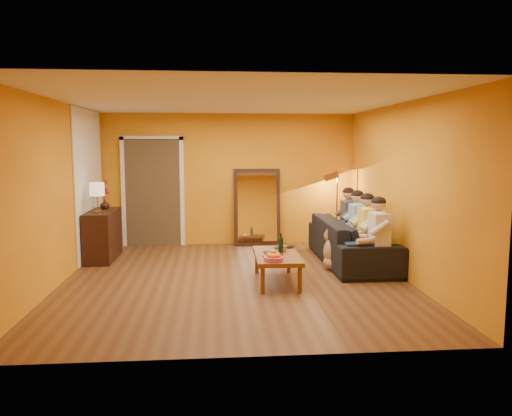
{
  "coord_description": "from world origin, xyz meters",
  "views": [
    {
      "loc": [
        -0.3,
        -7.19,
        1.95
      ],
      "look_at": [
        0.35,
        0.5,
        1.0
      ],
      "focal_mm": 35.0,
      "sensor_mm": 36.0,
      "label": 1
    }
  ],
  "objects": [
    {
      "name": "floor_lamp",
      "position": [
        2.1,
        2.35,
        0.72
      ],
      "size": [
        0.35,
        0.31,
        1.44
      ],
      "primitive_type": null,
      "rotation": [
        0.0,
        0.0,
        -0.25
      ],
      "color": "#AB6932",
      "rests_on": "floor"
    },
    {
      "name": "door_header",
      "position": [
        -1.5,
        2.71,
        2.12
      ],
      "size": [
        1.22,
        0.06,
        0.08
      ],
      "primitive_type": "cube",
      "color": "white",
      "rests_on": "wall_back"
    },
    {
      "name": "sofa",
      "position": [
        2.0,
        0.9,
        0.37
      ],
      "size": [
        2.52,
        0.98,
        0.74
      ],
      "primitive_type": "imported",
      "rotation": [
        0.0,
        0.0,
        1.57
      ],
      "color": "black",
      "rests_on": "floor"
    },
    {
      "name": "door_jamb_right",
      "position": [
        -0.93,
        2.71,
        1.05
      ],
      "size": [
        0.08,
        0.06,
        2.2
      ],
      "primitive_type": "cube",
      "color": "white",
      "rests_on": "wall_back"
    },
    {
      "name": "room_shell",
      "position": [
        0.0,
        0.37,
        1.3
      ],
      "size": [
        5.0,
        5.5,
        2.6
      ],
      "color": "brown",
      "rests_on": "ground"
    },
    {
      "name": "book_lower",
      "position": [
        0.41,
        -0.41,
        0.43
      ],
      "size": [
        0.18,
        0.23,
        0.02
      ],
      "primitive_type": "imported",
      "rotation": [
        0.0,
        0.0,
        0.08
      ],
      "color": "black",
      "rests_on": "coffee_table"
    },
    {
      "name": "book_mid",
      "position": [
        0.42,
        -0.4,
        0.45
      ],
      "size": [
        0.3,
        0.33,
        0.02
      ],
      "primitive_type": "imported",
      "rotation": [
        0.0,
        0.0,
        -0.48
      ],
      "color": "#A2121D",
      "rests_on": "book_lower"
    },
    {
      "name": "person_mid_right",
      "position": [
        2.13,
        1.0,
        0.61
      ],
      "size": [
        0.7,
        0.44,
        1.22
      ],
      "primitive_type": null,
      "color": "#85AACE",
      "rests_on": "sofa"
    },
    {
      "name": "mirror_frame",
      "position": [
        0.55,
        2.63,
        0.76
      ],
      "size": [
        0.92,
        0.27,
        1.51
      ],
      "primitive_type": "cube",
      "rotation": [
        -0.14,
        0.0,
        0.0
      ],
      "color": "black",
      "rests_on": "floor"
    },
    {
      "name": "tumbler",
      "position": [
        0.71,
        -0.09,
        0.47
      ],
      "size": [
        0.13,
        0.13,
        0.09
      ],
      "primitive_type": "imported",
      "rotation": [
        0.0,
        0.0,
        -0.31
      ],
      "color": "#B27F3F",
      "rests_on": "coffee_table"
    },
    {
      "name": "table_lamp",
      "position": [
        -2.24,
        1.25,
        1.1
      ],
      "size": [
        0.24,
        0.24,
        0.51
      ],
      "primitive_type": null,
      "color": "beige",
      "rests_on": "sideboard"
    },
    {
      "name": "white_accent",
      "position": [
        -2.48,
        1.75,
        1.3
      ],
      "size": [
        0.02,
        1.9,
        2.58
      ],
      "primitive_type": "cube",
      "color": "white",
      "rests_on": "wall_left"
    },
    {
      "name": "dog",
      "position": [
        1.6,
        0.49,
        0.33
      ],
      "size": [
        0.51,
        0.64,
        0.66
      ],
      "primitive_type": null,
      "rotation": [
        0.0,
        0.0,
        -0.3
      ],
      "color": "olive",
      "rests_on": "floor"
    },
    {
      "name": "flowers",
      "position": [
        -2.24,
        1.8,
        1.23
      ],
      "size": [
        0.17,
        0.17,
        0.51
      ],
      "primitive_type": null,
      "color": "#A2121D",
      "rests_on": "vase"
    },
    {
      "name": "person_far_left",
      "position": [
        2.13,
        -0.1,
        0.61
      ],
      "size": [
        0.7,
        0.44,
        1.22
      ],
      "primitive_type": null,
      "color": "beige",
      "rests_on": "sofa"
    },
    {
      "name": "doorway_recess",
      "position": [
        -1.5,
        2.83,
        1.05
      ],
      "size": [
        1.06,
        0.3,
        2.1
      ],
      "primitive_type": "cube",
      "color": "#3F2D19",
      "rests_on": "floor"
    },
    {
      "name": "vase",
      "position": [
        -2.24,
        1.8,
        0.94
      ],
      "size": [
        0.16,
        0.16,
        0.17
      ],
      "primitive_type": "imported",
      "color": "black",
      "rests_on": "sideboard"
    },
    {
      "name": "sideboard",
      "position": [
        -2.24,
        1.55,
        0.42
      ],
      "size": [
        0.44,
        1.18,
        0.85
      ],
      "primitive_type": "cube",
      "color": "black",
      "rests_on": "floor"
    },
    {
      "name": "mirror_glass",
      "position": [
        0.55,
        2.59,
        0.76
      ],
      "size": [
        0.78,
        0.21,
        1.35
      ],
      "primitive_type": "cube",
      "rotation": [
        -0.14,
        0.0,
        0.0
      ],
      "color": "white",
      "rests_on": "mirror_frame"
    },
    {
      "name": "fruit_bowl",
      "position": [
        0.49,
        -0.66,
        0.5
      ],
      "size": [
        0.26,
        0.26,
        0.16
      ],
      "primitive_type": null,
      "color": "#C4457F",
      "rests_on": "coffee_table"
    },
    {
      "name": "wine_bottle",
      "position": [
        0.64,
        -0.26,
        0.58
      ],
      "size": [
        0.07,
        0.07,
        0.31
      ],
      "primitive_type": "cylinder",
      "color": "black",
      "rests_on": "coffee_table"
    },
    {
      "name": "person_far_right",
      "position": [
        2.13,
        1.55,
        0.61
      ],
      "size": [
        0.7,
        0.44,
        1.22
      ],
      "primitive_type": null,
      "color": "#37373D",
      "rests_on": "sofa"
    },
    {
      "name": "coffee_table",
      "position": [
        0.59,
        -0.21,
        0.21
      ],
      "size": [
        0.64,
        1.23,
        0.42
      ],
      "primitive_type": null,
      "rotation": [
        0.0,
        0.0,
        -0.02
      ],
      "color": "brown",
      "rests_on": "floor"
    },
    {
      "name": "book_upper",
      "position": [
        0.41,
        -0.42,
        0.47
      ],
      "size": [
        0.24,
        0.29,
        0.02
      ],
      "primitive_type": "imported",
      "rotation": [
        0.0,
        0.0,
        0.25
      ],
      "color": "black",
      "rests_on": "book_mid"
    },
    {
      "name": "door_jamb_left",
      "position": [
        -2.07,
        2.71,
        1.05
      ],
      "size": [
        0.08,
        0.06,
        2.2
      ],
      "primitive_type": "cube",
      "color": "white",
      "rests_on": "wall_back"
    },
    {
      "name": "person_mid_left",
      "position": [
        2.13,
        0.45,
        0.61
      ],
      "size": [
        0.7,
        0.44,
        1.22
      ],
      "primitive_type": null,
      "color": "#DCCB49",
      "rests_on": "sofa"
    },
    {
      "name": "laptop",
      "position": [
        0.77,
        0.14,
        0.43
      ],
      "size": [
        0.38,
        0.3,
        0.03
      ],
      "primitive_type": "imported",
      "rotation": [
        0.0,
        0.0,
        0.27
      ],
      "color": "black",
      "rests_on": "coffee_table"
    }
  ]
}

